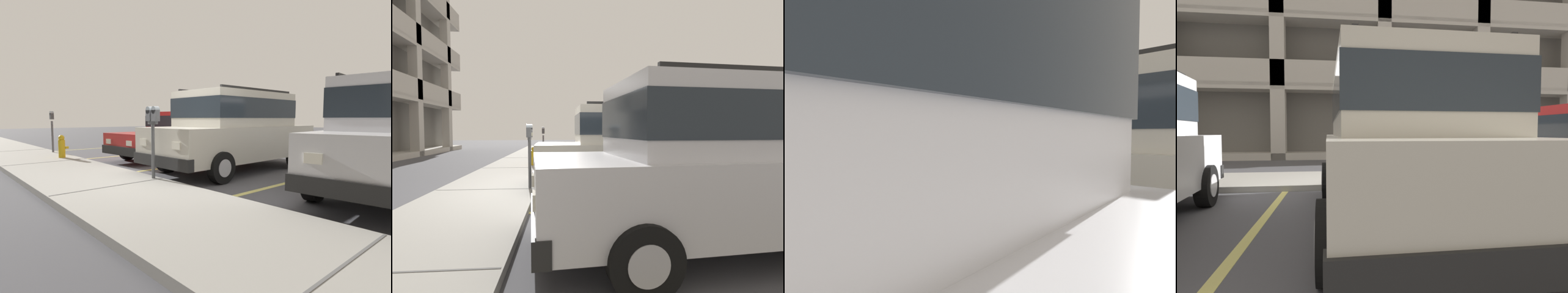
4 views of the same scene
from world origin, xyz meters
TOP-DOWN VIEW (x-y plane):
  - ground_plane at (0.00, 0.00)m, footprint 80.00×80.00m
  - sidewalk at (0.00, 1.30)m, footprint 40.00×2.20m
  - parking_stall_lines at (1.61, -1.40)m, footprint 12.97×4.80m
  - silver_suv at (0.17, -2.17)m, footprint 2.07×4.81m
  - red_sedan at (-3.42, -2.43)m, footprint 2.33×4.93m
  - dark_hatchback at (3.02, -2.59)m, footprint 2.09×4.60m
  - parking_meter_near at (0.13, 0.35)m, footprint 0.35×0.12m
  - parking_meter_far at (6.56, 0.38)m, footprint 0.15×0.12m
  - fire_hydrant at (4.76, 0.65)m, footprint 0.30×0.30m

SIDE VIEW (x-z plane):
  - ground_plane at x=0.00m, z-range -0.10..0.00m
  - parking_stall_lines at x=1.61m, z-range 0.00..0.01m
  - sidewalk at x=0.00m, z-range 0.00..0.12m
  - fire_hydrant at x=4.76m, z-range 0.11..0.81m
  - dark_hatchback at x=3.02m, z-range 0.05..1.59m
  - parking_meter_far at x=6.56m, z-range 0.35..1.82m
  - silver_suv at x=0.17m, z-range 0.07..2.11m
  - red_sedan at x=-3.42m, z-range 0.07..2.11m
  - parking_meter_near at x=0.13m, z-range 0.47..1.92m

